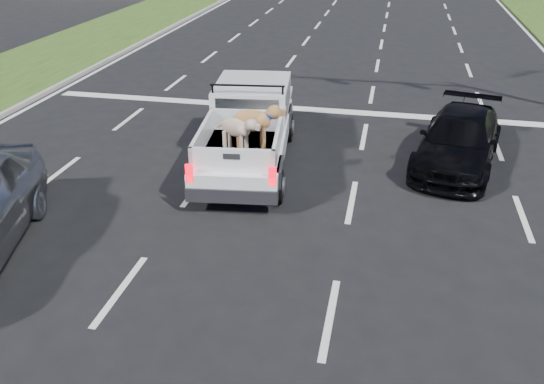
% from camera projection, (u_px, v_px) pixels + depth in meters
% --- Properties ---
extents(ground, '(160.00, 160.00, 0.00)m').
position_uv_depth(ground, '(221.00, 304.00, 9.25)').
color(ground, black).
rests_on(ground, ground).
extents(road_markings, '(17.75, 60.00, 0.01)m').
position_uv_depth(road_markings, '(293.00, 151.00, 14.99)').
color(road_markings, silver).
rests_on(road_markings, ground).
extents(pickup_truck, '(2.50, 5.45, 1.97)m').
position_uv_depth(pickup_truck, '(248.00, 127.00, 13.92)').
color(pickup_truck, black).
rests_on(pickup_truck, ground).
extents(black_coupe, '(2.65, 4.63, 1.26)m').
position_uv_depth(black_coupe, '(459.00, 140.00, 13.95)').
color(black_coupe, black).
rests_on(black_coupe, ground).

